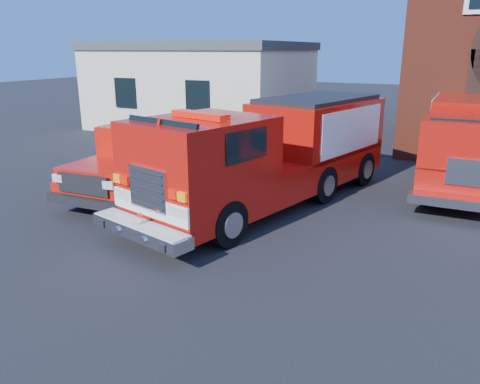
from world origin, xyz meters
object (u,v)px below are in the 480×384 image
at_px(side_building, 204,84).
at_px(fire_engine, 273,152).
at_px(pickup_truck, 153,158).
at_px(secondary_truck, 470,139).

bearing_deg(side_building, fire_engine, -52.42).
distance_m(pickup_truck, secondary_truck, 9.64).
xyz_separation_m(side_building, secondary_truck, (13.03, -6.38, -0.82)).
distance_m(fire_engine, secondary_truck, 6.48).
bearing_deg(fire_engine, pickup_truck, -175.18).
bearing_deg(pickup_truck, fire_engine, 4.82).
relative_size(side_building, secondary_truck, 1.30).
distance_m(side_building, secondary_truck, 14.53).
height_order(fire_engine, secondary_truck, fire_engine).
bearing_deg(pickup_truck, side_building, 112.77).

